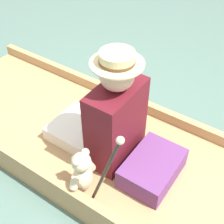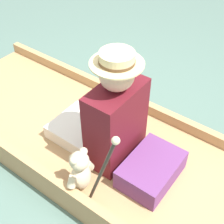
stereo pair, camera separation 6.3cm
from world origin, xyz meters
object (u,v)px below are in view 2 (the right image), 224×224
object	(u,v)px
teddy_bear	(80,172)
walking_cane	(104,167)
seated_person	(109,118)
wine_glass	(108,101)

from	to	relation	value
teddy_bear	walking_cane	bearing A→B (deg)	-99.06
seated_person	teddy_bear	world-z (taller)	seated_person
teddy_bear	wine_glass	xyz separation A→B (m)	(0.72, 0.33, -0.07)
teddy_bear	walking_cane	xyz separation A→B (m)	(-0.04, -0.22, 0.25)
seated_person	walking_cane	distance (m)	0.50
seated_person	wine_glass	distance (m)	0.51
walking_cane	wine_glass	bearing A→B (deg)	36.33
seated_person	teddy_bear	bearing A→B (deg)	-178.70
seated_person	wine_glass	bearing A→B (deg)	31.76
wine_glass	teddy_bear	bearing A→B (deg)	-155.22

